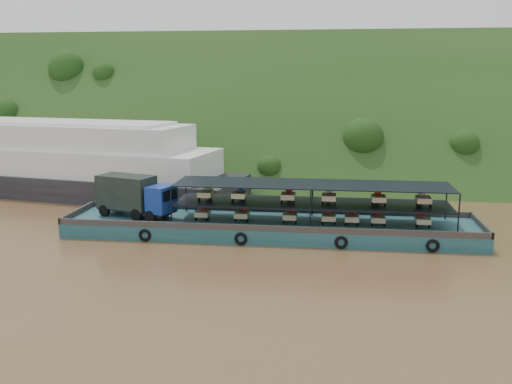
# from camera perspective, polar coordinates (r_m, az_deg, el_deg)

# --- Properties ---
(ground) EXTENTS (160.00, 160.00, 0.00)m
(ground) POSITION_cam_1_polar(r_m,az_deg,el_deg) (48.73, 1.88, -4.45)
(ground) COLOR brown
(ground) RESTS_ON ground
(hillside) EXTENTS (140.00, 39.60, 39.60)m
(hillside) POSITION_cam_1_polar(r_m,az_deg,el_deg) (83.83, 4.29, 2.28)
(hillside) COLOR #1C3914
(hillside) RESTS_ON ground
(cargo_barge) EXTENTS (35.00, 7.18, 4.81)m
(cargo_barge) POSITION_cam_1_polar(r_m,az_deg,el_deg) (49.11, 0.03, -2.87)
(cargo_barge) COLOR #16494F
(cargo_barge) RESTS_ON ground
(passenger_ferry) EXTENTS (42.57, 17.66, 8.38)m
(passenger_ferry) POSITION_cam_1_polar(r_m,az_deg,el_deg) (69.60, -18.33, 2.86)
(passenger_ferry) COLOR black
(passenger_ferry) RESTS_ON ground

